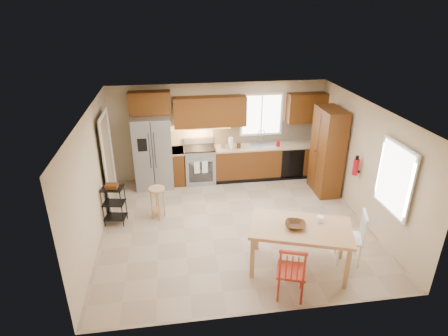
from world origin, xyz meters
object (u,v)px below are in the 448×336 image
range_stove (200,165)px  pantry (327,152)px  refrigerator (153,152)px  bar_stool (158,203)px  dining_table (299,248)px  table_jar (320,220)px  chair_red (291,270)px  table_bowl (295,227)px  soap_bottle (278,143)px  utility_cart (114,205)px  chair_white (350,237)px  fire_extinguisher (356,167)px

range_stove → pantry: (2.98, -0.99, 0.59)m
refrigerator → bar_stool: (0.10, -1.61, -0.55)m
dining_table → table_jar: (0.37, 0.11, 0.46)m
chair_red → bar_stool: chair_red is taller
dining_table → refrigerator: bearing=144.1°
dining_table → table_bowl: (-0.11, 0.00, 0.43)m
table_bowl → bar_stool: size_ratio=0.48×
range_stove → dining_table: 3.96m
soap_bottle → utility_cart: (-3.98, -1.66, -0.56)m
soap_bottle → chair_red: 4.40m
chair_white → chair_red: bearing=137.3°
soap_bottle → chair_red: (-0.96, -4.27, -0.50)m
table_bowl → utility_cart: 3.82m
range_stove → soap_bottle: soap_bottle is taller
range_stove → dining_table: bearing=-69.1°
refrigerator → bar_stool: 1.70m
chair_white → table_bowl: bearing=111.7°
range_stove → chair_red: bearing=-76.2°
soap_bottle → pantry: size_ratio=0.09×
range_stove → chair_red: 4.48m
table_bowl → range_stove: bearing=109.5°
dining_table → chair_white: bearing=22.0°
table_bowl → utility_cart: (-3.26, 1.95, -0.40)m
chair_red → table_jar: (0.72, 0.76, 0.37)m
refrigerator → chair_white: refrigerator is taller
range_stove → utility_cart: 2.62m
soap_bottle → range_stove: bearing=177.6°
fire_extinguisher → table_bowl: (-1.87, -1.67, -0.26)m
chair_red → chair_white: 1.48m
range_stove → table_jar: size_ratio=5.81×
chair_red → table_bowl: chair_red is taller
bar_stool → refrigerator: bearing=81.5°
table_bowl → bar_stool: 3.16m
table_jar → bar_stool: 3.47m
dining_table → soap_bottle: bearing=99.3°
range_stove → refrigerator: bearing=-177.0°
refrigerator → chair_white: (3.52, -3.59, -0.41)m
utility_cart → fire_extinguisher: bearing=6.7°
range_stove → chair_red: chair_red is taller
table_bowl → table_jar: 0.49m
refrigerator → range_stove: 1.24m
chair_white → utility_cart: bearing=85.2°
refrigerator → range_stove: size_ratio=1.98×
range_stove → chair_white: size_ratio=0.92×
chair_red → table_jar: bearing=65.3°
chair_white → table_bowl: chair_white is taller
soap_bottle → chair_white: (0.34, -3.57, -0.50)m
soap_bottle → chair_red: size_ratio=0.19×
chair_red → table_jar: chair_red is taller
refrigerator → pantry: (4.13, -0.93, 0.14)m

